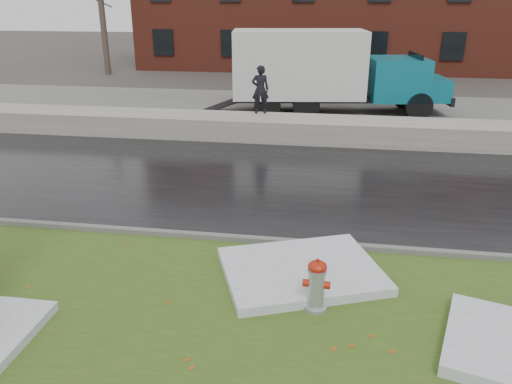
# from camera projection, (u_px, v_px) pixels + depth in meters

# --- Properties ---
(ground) EXTENTS (120.00, 120.00, 0.00)m
(ground) POSITION_uv_depth(u_px,v_px,m) (216.00, 267.00, 8.93)
(ground) COLOR #47423D
(ground) RESTS_ON ground
(verge) EXTENTS (60.00, 4.50, 0.04)m
(verge) POSITION_uv_depth(u_px,v_px,m) (198.00, 306.00, 7.77)
(verge) COLOR #2E4E1A
(verge) RESTS_ON ground
(road) EXTENTS (60.00, 7.00, 0.03)m
(road) POSITION_uv_depth(u_px,v_px,m) (256.00, 181.00, 13.06)
(road) COLOR black
(road) RESTS_ON ground
(parking_lot) EXTENTS (60.00, 9.00, 0.03)m
(parking_lot) POSITION_uv_depth(u_px,v_px,m) (287.00, 112.00, 20.88)
(parking_lot) COLOR slate
(parking_lot) RESTS_ON ground
(curb) EXTENTS (60.00, 0.15, 0.14)m
(curb) POSITION_uv_depth(u_px,v_px,m) (228.00, 238.00, 9.83)
(curb) COLOR slate
(curb) RESTS_ON ground
(snowbank) EXTENTS (60.00, 1.60, 0.75)m
(snowbank) POSITION_uv_depth(u_px,v_px,m) (275.00, 128.00, 16.79)
(snowbank) COLOR #A39E95
(snowbank) RESTS_ON ground
(bg_tree_left) EXTENTS (1.40, 1.62, 6.50)m
(bg_tree_left) POSITION_uv_depth(u_px,v_px,m) (103.00, 18.00, 29.67)
(bg_tree_left) COLOR brown
(bg_tree_left) RESTS_ON ground
(bg_tree_center) EXTENTS (1.40, 1.62, 6.50)m
(bg_tree_center) POSITION_uv_depth(u_px,v_px,m) (216.00, 16.00, 32.48)
(bg_tree_center) COLOR brown
(bg_tree_center) RESTS_ON ground
(fire_hydrant) EXTENTS (0.42, 0.36, 0.87)m
(fire_hydrant) POSITION_uv_depth(u_px,v_px,m) (317.00, 283.00, 7.49)
(fire_hydrant) COLOR #A8ACB0
(fire_hydrant) RESTS_ON verge
(box_truck) EXTENTS (10.02, 3.42, 3.30)m
(box_truck) POSITION_uv_depth(u_px,v_px,m) (324.00, 70.00, 19.98)
(box_truck) COLOR black
(box_truck) RESTS_ON ground
(worker) EXTENTS (0.67, 0.51, 1.63)m
(worker) POSITION_uv_depth(u_px,v_px,m) (260.00, 89.00, 16.97)
(worker) COLOR black
(worker) RESTS_ON snowbank
(snow_patch_near) EXTENTS (3.16, 2.82, 0.16)m
(snow_patch_near) POSITION_uv_depth(u_px,v_px,m) (301.00, 271.00, 8.58)
(snow_patch_near) COLOR silver
(snow_patch_near) RESTS_ON verge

